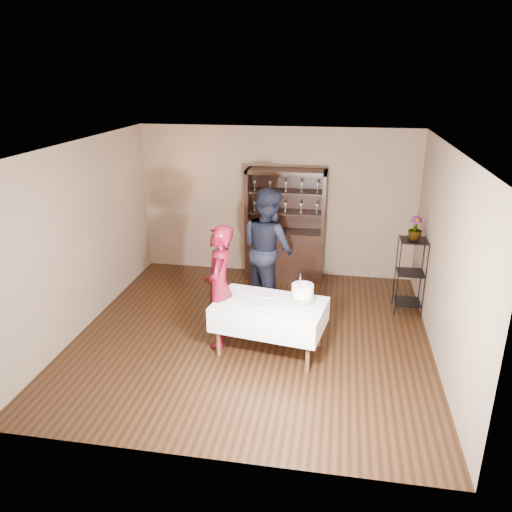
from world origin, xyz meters
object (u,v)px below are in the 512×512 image
(china_hutch, at_px, (285,243))
(cake, at_px, (303,292))
(plant_etagere, at_px, (410,272))
(woman, at_px, (219,286))
(cake_table, at_px, (270,315))
(man, at_px, (268,249))
(potted_plant, at_px, (415,228))

(china_hutch, bearing_deg, cake, -78.60)
(plant_etagere, relative_size, cake, 2.72)
(china_hutch, height_order, plant_etagere, china_hutch)
(woman, bearing_deg, cake_table, 77.53)
(cake_table, xyz_separation_m, cake, (0.42, 0.04, 0.35))
(plant_etagere, bearing_deg, cake_table, -141.38)
(man, height_order, potted_plant, man)
(plant_etagere, relative_size, cake_table, 0.77)
(plant_etagere, distance_m, woman, 3.07)
(china_hutch, height_order, man, china_hutch)
(plant_etagere, height_order, cake, plant_etagere)
(china_hutch, height_order, potted_plant, china_hutch)
(plant_etagere, bearing_deg, man, -175.95)
(plant_etagere, xyz_separation_m, cake_table, (-1.98, -1.58, -0.10))
(man, relative_size, cake, 4.39)
(woman, distance_m, potted_plant, 3.12)
(woman, bearing_deg, potted_plant, 115.03)
(cake_table, bearing_deg, china_hutch, 92.17)
(china_hutch, distance_m, cake, 2.66)
(cake, bearing_deg, cake_table, -175.16)
(cake_table, bearing_deg, cake, 4.84)
(cake_table, distance_m, potted_plant, 2.68)
(woman, height_order, man, man)
(potted_plant, bearing_deg, cake_table, -141.13)
(cake_table, height_order, potted_plant, potted_plant)
(cake, bearing_deg, woman, 176.48)
(cake_table, xyz_separation_m, woman, (-0.71, 0.11, 0.31))
(china_hutch, bearing_deg, plant_etagere, -26.83)
(potted_plant, bearing_deg, man, -175.54)
(cake, xyz_separation_m, potted_plant, (1.56, 1.56, 0.47))
(china_hutch, relative_size, cake, 4.53)
(plant_etagere, distance_m, man, 2.25)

